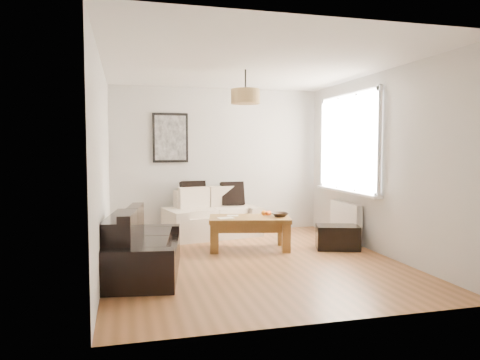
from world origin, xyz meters
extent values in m
plane|color=brown|center=(0.00, 0.00, 0.00)|extent=(4.50, 4.50, 0.00)
cube|color=white|center=(1.82, 0.80, 0.38)|extent=(0.10, 0.90, 0.52)
cylinder|color=tan|center=(0.00, 0.30, 2.23)|extent=(0.40, 0.40, 0.20)
cube|color=black|center=(1.45, 0.34, 0.18)|extent=(0.72, 0.58, 0.36)
cube|color=black|center=(-0.49, 1.97, 0.72)|extent=(0.46, 0.21, 0.44)
cube|color=black|center=(0.21, 1.97, 0.71)|extent=(0.42, 0.14, 0.42)
imported|color=black|center=(0.61, 0.56, 0.52)|extent=(0.25, 0.25, 0.06)
sphere|color=#EE5714|center=(0.45, 0.69, 0.53)|extent=(0.08, 0.08, 0.07)
sphere|color=#FF5F15|center=(0.49, 0.71, 0.53)|extent=(0.09, 0.09, 0.07)
sphere|color=orange|center=(0.41, 0.74, 0.53)|extent=(0.10, 0.10, 0.08)
cube|color=silver|center=(-0.21, 0.64, 0.49)|extent=(0.24, 0.18, 0.01)
camera|label=1|loc=(-1.62, -5.71, 1.51)|focal=33.38mm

